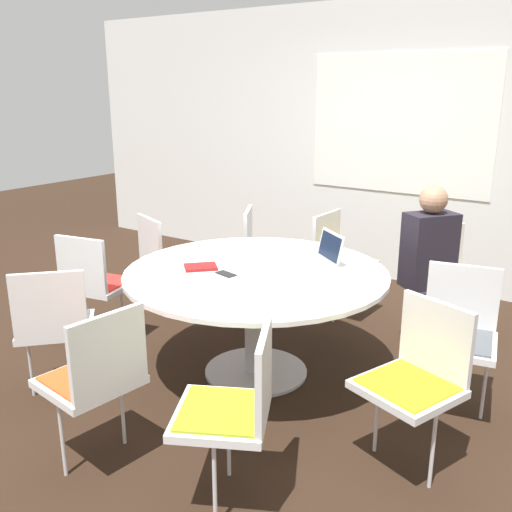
{
  "coord_description": "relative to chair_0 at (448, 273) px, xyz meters",
  "views": [
    {
      "loc": [
        2.0,
        -2.93,
        1.9
      ],
      "look_at": [
        0.0,
        0.0,
        0.84
      ],
      "focal_mm": 40.0,
      "sensor_mm": 36.0,
      "label": 1
    }
  ],
  "objects": [
    {
      "name": "chair_2",
      "position": [
        -1.55,
        -0.22,
        0.0
      ],
      "size": [
        0.58,
        0.59,
        0.88
      ],
      "rotation": [
        0.0,
        0.0,
        5.21
      ],
      "color": "silver",
      "rests_on": "ground_plane"
    },
    {
      "name": "chair_6",
      "position": [
        -0.98,
        -2.58,
        0.0
      ],
      "size": [
        0.47,
        0.49,
        0.88
      ],
      "rotation": [
        0.0,
        0.0,
        7.72
      ],
      "color": "silver",
      "rests_on": "ground_plane"
    },
    {
      "name": "wall_back",
      "position": [
        -0.88,
        1.15,
        0.82
      ],
      "size": [
        8.0,
        0.07,
        2.7
      ],
      "color": "silver",
      "rests_on": "ground_plane"
    },
    {
      "name": "handbag",
      "position": [
        -1.92,
        -0.3,
        -0.39
      ],
      "size": [
        0.36,
        0.16,
        0.28
      ],
      "color": "#661E56",
      "rests_on": "ground_plane"
    },
    {
      "name": "chair_9",
      "position": [
        0.35,
        -0.99,
        0.0
      ],
      "size": [
        0.51,
        0.5,
        0.88
      ],
      "rotation": [
        0.0,
        0.0,
        9.62
      ],
      "color": "silver",
      "rests_on": "ground_plane"
    },
    {
      "name": "chair_1",
      "position": [
        -0.9,
        -0.03,
        0.0
      ],
      "size": [
        0.44,
        0.46,
        0.88
      ],
      "rotation": [
        0.0,
        0.0,
        4.68
      ],
      "color": "silver",
      "rests_on": "ground_plane"
    },
    {
      "name": "chair_3",
      "position": [
        -2.09,
        -0.89,
        0.0
      ],
      "size": [
        0.57,
        0.55,
        0.88
      ],
      "rotation": [
        0.0,
        0.0,
        5.9
      ],
      "color": "silver",
      "rests_on": "ground_plane"
    },
    {
      "name": "ground_plane",
      "position": [
        -0.88,
        -1.31,
        -0.53
      ],
      "size": [
        16.0,
        16.0,
        0.0
      ],
      "primitive_type": "plane",
      "color": "black"
    },
    {
      "name": "spiral_notebook",
      "position": [
        -1.21,
        -1.47,
        0.22
      ],
      "size": [
        0.25,
        0.26,
        0.02
      ],
      "color": "maroon",
      "rests_on": "conference_table"
    },
    {
      "name": "chair_5",
      "position": [
        -1.71,
        -2.28,
        0.0
      ],
      "size": [
        0.61,
        0.61,
        0.88
      ],
      "rotation": [
        0.0,
        0.0,
        7.09
      ],
      "color": "silver",
      "rests_on": "ground_plane"
    },
    {
      "name": "conference_table",
      "position": [
        -0.88,
        -1.31,
        0.08
      ],
      "size": [
        1.73,
        1.73,
        0.74
      ],
      "color": "#B7B7BC",
      "rests_on": "ground_plane"
    },
    {
      "name": "cell_phone",
      "position": [
        -1.0,
        -1.48,
        0.21
      ],
      "size": [
        0.15,
        0.1,
        0.01
      ],
      "color": "black",
      "rests_on": "conference_table"
    },
    {
      "name": "chair_8",
      "position": [
        0.34,
        -1.67,
        0.0
      ],
      "size": [
        0.56,
        0.54,
        0.88
      ],
      "rotation": [
        0.0,
        0.0,
        9.08
      ],
      "color": "silver",
      "rests_on": "ground_plane"
    },
    {
      "name": "chair_7",
      "position": [
        -0.24,
        -2.41,
        0.0
      ],
      "size": [
        0.57,
        0.58,
        0.88
      ],
      "rotation": [
        0.0,
        0.0,
        8.33
      ],
      "color": "silver",
      "rests_on": "ground_plane"
    },
    {
      "name": "chair_0",
      "position": [
        0.0,
        0.0,
        0.0
      ],
      "size": [
        0.6,
        0.6,
        0.88
      ],
      "rotation": [
        0.0,
        0.0,
        4.07
      ],
      "color": "silver",
      "rests_on": "ground_plane"
    },
    {
      "name": "person_0",
      "position": [
        -0.08,
        -0.24,
        0.19
      ],
      "size": [
        0.39,
        0.42,
        1.23
      ],
      "rotation": [
        0.0,
        0.0,
        4.07
      ],
      "color": "#231E28",
      "rests_on": "ground_plane"
    },
    {
      "name": "chair_4",
      "position": [
        -2.12,
        -1.62,
        0.0
      ],
      "size": [
        0.51,
        0.5,
        0.88
      ],
      "rotation": [
        0.0,
        0.0,
        6.48
      ],
      "color": "silver",
      "rests_on": "ground_plane"
    },
    {
      "name": "laptop",
      "position": [
        -0.6,
        -0.92,
        0.26
      ],
      "size": [
        0.39,
        0.37,
        0.21
      ],
      "rotation": [
        0.0,
        0.0,
        -0.64
      ],
      "color": "silver",
      "rests_on": "conference_table"
    }
  ]
}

